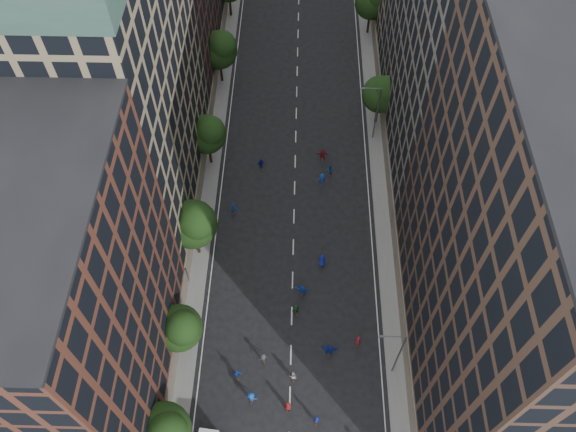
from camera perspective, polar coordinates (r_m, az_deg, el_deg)
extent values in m
plane|color=black|center=(75.16, 0.73, 5.29)|extent=(240.00, 240.00, 0.00)
cube|color=slate|center=(81.08, -7.81, 9.49)|extent=(4.00, 105.00, 0.15)
cube|color=slate|center=(81.01, 9.45, 9.15)|extent=(4.00, 105.00, 0.15)
cube|color=#572E21|center=(50.47, -22.09, -8.96)|extent=(14.00, 22.00, 30.00)
cube|color=#8F7E5E|center=(62.42, -17.31, 11.98)|extent=(14.00, 26.00, 34.00)
cube|color=#483226|center=(49.57, 23.03, -4.19)|extent=(14.00, 30.00, 36.00)
cube|color=#625B51|center=(69.17, 17.56, 16.19)|extent=(14.00, 28.00, 33.00)
sphere|color=black|center=(54.50, -12.59, -20.57)|extent=(5.20, 5.20, 5.20)
cylinder|color=black|center=(61.01, -10.52, -12.39)|extent=(0.36, 0.36, 3.70)
sphere|color=black|center=(57.97, -11.03, -11.11)|extent=(4.80, 4.80, 4.80)
sphere|color=black|center=(56.58, -10.68, -11.09)|extent=(3.60, 3.60, 3.60)
cylinder|color=black|center=(66.17, -9.22, -2.69)|extent=(0.36, 0.36, 4.22)
sphere|color=black|center=(62.99, -9.68, -0.82)|extent=(5.60, 5.60, 5.60)
sphere|color=black|center=(61.42, -9.28, -0.54)|extent=(4.20, 4.20, 4.20)
cylinder|color=black|center=(74.57, -7.95, 6.37)|extent=(0.36, 0.36, 3.87)
sphere|color=black|center=(71.99, -8.27, 8.21)|extent=(5.00, 5.00, 5.00)
sphere|color=black|center=(70.66, -7.93, 8.61)|extent=(3.75, 3.75, 3.75)
cylinder|color=black|center=(85.79, -6.81, 14.47)|extent=(0.36, 0.36, 4.05)
sphere|color=black|center=(83.47, -7.07, 16.38)|extent=(5.40, 5.40, 5.40)
sphere|color=black|center=(82.13, -6.72, 16.89)|extent=(4.05, 4.05, 4.05)
cylinder|color=black|center=(98.47, -5.89, 20.49)|extent=(0.36, 0.36, 3.78)
cylinder|color=black|center=(79.99, 9.02, 10.33)|extent=(0.36, 0.36, 3.74)
sphere|color=black|center=(77.67, 9.35, 12.10)|extent=(5.00, 5.00, 5.00)
sphere|color=black|center=(76.56, 9.98, 12.51)|extent=(3.75, 3.75, 3.75)
cylinder|color=black|center=(95.12, 8.20, 18.89)|extent=(0.36, 0.36, 3.96)
sphere|color=black|center=(93.07, 8.47, 20.67)|extent=(5.20, 5.20, 5.20)
cylinder|color=#595B60|center=(57.66, 11.18, -13.69)|extent=(0.18, 0.18, 9.00)
cylinder|color=#595B60|center=(53.35, 10.67, -11.95)|extent=(2.40, 0.12, 0.12)
cube|color=#595B60|center=(53.22, 9.47, -11.99)|extent=(0.50, 0.22, 0.15)
cylinder|color=#595B60|center=(75.96, 8.98, 10.16)|extent=(0.18, 0.18, 9.00)
cylinder|color=#595B60|center=(72.74, 8.49, 12.71)|extent=(2.40, 0.12, 0.12)
cube|color=#595B60|center=(72.64, 7.60, 12.72)|extent=(0.50, 0.22, 0.15)
imported|color=navy|center=(58.60, 2.90, -19.97)|extent=(0.65, 0.47, 1.63)
imported|color=#154BB2|center=(59.14, -3.73, -17.93)|extent=(1.30, 0.89, 1.84)
imported|color=#1642B5|center=(60.09, -5.18, -15.74)|extent=(1.02, 0.59, 1.64)
imported|color=#1526AE|center=(60.82, 4.21, -13.42)|extent=(1.76, 0.75, 1.84)
imported|color=maroon|center=(58.93, -0.01, -18.72)|extent=(0.90, 0.73, 1.58)
imported|color=maroon|center=(61.56, 7.10, -12.41)|extent=(0.66, 0.44, 1.77)
imported|color=silver|center=(59.85, 0.49, -15.94)|extent=(0.89, 0.77, 1.57)
imported|color=#3E3E43|center=(60.57, -2.52, -14.23)|extent=(1.13, 0.92, 1.52)
imported|color=#1B5C2D|center=(62.55, 0.85, -9.50)|extent=(1.13, 0.82, 1.78)
imported|color=blue|center=(63.58, 1.45, -7.55)|extent=(1.81, 0.82, 1.88)
imported|color=#1420A5|center=(65.51, 3.48, -4.55)|extent=(1.10, 0.92, 1.93)
imported|color=#133C9C|center=(69.86, -5.51, 0.77)|extent=(0.76, 0.61, 1.81)
imported|color=blue|center=(73.66, 4.26, 4.70)|extent=(0.79, 0.62, 1.62)
imported|color=navy|center=(72.44, 3.48, 3.73)|extent=(1.31, 0.93, 1.84)
imported|color=navy|center=(74.01, -2.75, 5.28)|extent=(1.18, 0.82, 1.85)
imported|color=maroon|center=(75.13, 3.53, 6.22)|extent=(1.75, 0.66, 1.85)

